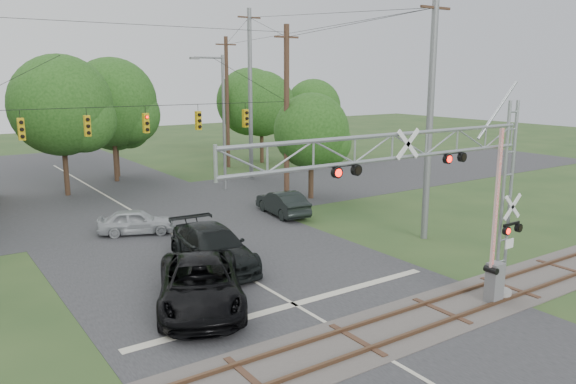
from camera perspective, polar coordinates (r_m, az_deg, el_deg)
ground at (r=17.38m, az=11.56°, el=-17.09°), size 160.00×160.00×0.00m
road_main at (r=24.71m, az=-5.40°, el=-7.94°), size 14.00×90.00×0.02m
road_cross at (r=37.13m, az=-15.94°, el=-1.62°), size 90.00×12.00×0.02m
railroad_track at (r=18.64m, az=7.02°, el=-14.73°), size 90.00×3.20×0.17m
crossing_gantry at (r=19.15m, az=15.47°, el=0.39°), size 12.43×0.95×7.46m
traffic_signal_span at (r=32.84m, az=-12.70°, el=6.99°), size 19.34×0.36×11.50m
pickup_black at (r=20.87m, az=-8.90°, el=-9.24°), size 5.27×7.04×1.78m
car_dark at (r=25.09m, az=-7.62°, el=-5.59°), size 2.97×6.26×1.76m
sedan_silver at (r=31.03m, az=-15.16°, el=-2.91°), size 4.28×3.02×1.35m
suv_dark at (r=33.98m, az=-0.56°, el=-1.11°), size 2.11×4.69×1.49m
streetlight at (r=41.21m, az=-6.79°, el=7.70°), size 2.60×0.27×9.75m
utility_poles at (r=36.54m, az=-10.79°, el=8.00°), size 27.32×26.50×13.41m
treeline at (r=44.92m, az=-18.73°, el=7.67°), size 50.33×22.11×9.78m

